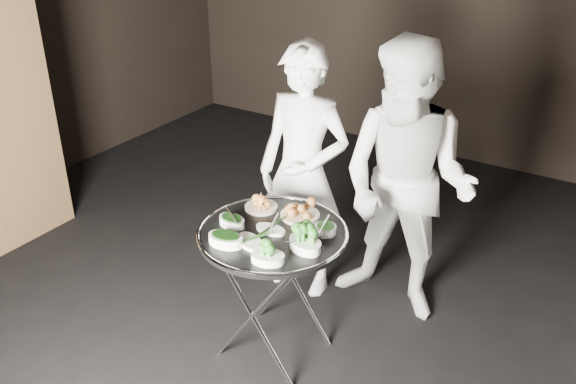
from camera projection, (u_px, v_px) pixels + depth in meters
The scene contains 15 objects.
floor at pixel (244, 381), 3.31m from camera, with size 6.00×7.00×0.05m, color black.
tray_stand at pixel (273, 288), 3.31m from camera, with size 0.52×0.44×0.77m.
serving_tray at pixel (273, 233), 3.15m from camera, with size 0.79×0.79×0.04m.
potato_plate_a at pixel (261, 204), 3.35m from camera, with size 0.19×0.19×0.07m.
potato_plate_b at pixel (300, 211), 3.27m from camera, with size 0.21×0.21×0.08m.
greens_bowl at pixel (325, 228), 3.12m from camera, with size 0.11×0.11×0.07m.
asparagus_plate_a at pixel (271, 228), 3.14m from camera, with size 0.18×0.10×0.04m.
asparagus_plate_b at pixel (250, 241), 3.03m from camera, with size 0.22×0.18×0.04m.
spinach_bowl_a at pixel (232, 220), 3.19m from camera, with size 0.17×0.13×0.06m.
spinach_bowl_b at pixel (226, 238), 3.02m from camera, with size 0.20×0.14×0.08m.
broccoli_bowl_a at pixel (305, 243), 2.98m from camera, with size 0.22×0.19×0.08m.
broccoli_bowl_b at pixel (268, 256), 2.88m from camera, with size 0.19×0.16×0.07m.
serving_utensils at pixel (282, 218), 3.16m from camera, with size 0.59×0.44×0.01m.
waiter_left at pixel (303, 174), 3.72m from camera, with size 0.59×0.39×1.61m, color white.
waiter_right at pixel (406, 185), 3.48m from camera, with size 0.82×0.64×1.69m, color white.
Camera 1 is at (1.52, -1.96, 2.40)m, focal length 38.00 mm.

